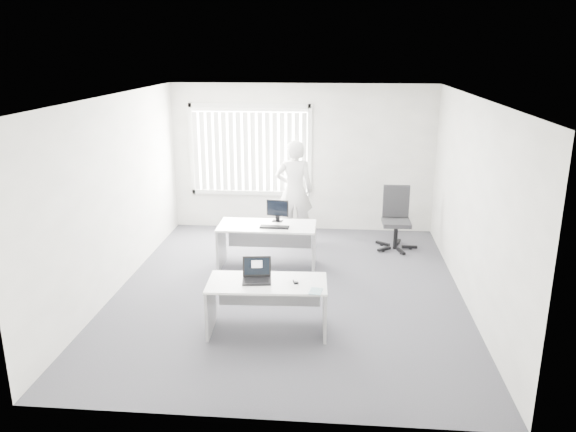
# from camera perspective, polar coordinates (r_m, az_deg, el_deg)

# --- Properties ---
(ground) EXTENTS (6.00, 6.00, 0.00)m
(ground) POSITION_cam_1_polar(r_m,az_deg,el_deg) (8.32, 0.06, -7.57)
(ground) COLOR #585860
(ground) RESTS_ON ground
(wall_back) EXTENTS (5.00, 0.02, 2.80)m
(wall_back) POSITION_cam_1_polar(r_m,az_deg,el_deg) (10.76, 1.46, 5.89)
(wall_back) COLOR white
(wall_back) RESTS_ON ground
(wall_front) EXTENTS (5.00, 0.02, 2.80)m
(wall_front) POSITION_cam_1_polar(r_m,az_deg,el_deg) (5.02, -2.93, -7.01)
(wall_front) COLOR white
(wall_front) RESTS_ON ground
(wall_left) EXTENTS (0.02, 6.00, 2.80)m
(wall_left) POSITION_cam_1_polar(r_m,az_deg,el_deg) (8.43, -17.13, 2.10)
(wall_left) COLOR white
(wall_left) RESTS_ON ground
(wall_right) EXTENTS (0.02, 6.00, 2.80)m
(wall_right) POSITION_cam_1_polar(r_m,az_deg,el_deg) (8.03, 18.14, 1.30)
(wall_right) COLOR white
(wall_right) RESTS_ON ground
(ceiling) EXTENTS (5.00, 6.00, 0.02)m
(ceiling) POSITION_cam_1_polar(r_m,az_deg,el_deg) (7.61, 0.07, 12.04)
(ceiling) COLOR silver
(ceiling) RESTS_ON wall_back
(window) EXTENTS (2.32, 0.06, 1.76)m
(window) POSITION_cam_1_polar(r_m,az_deg,el_deg) (10.81, -3.88, 6.70)
(window) COLOR silver
(window) RESTS_ON wall_back
(blinds) EXTENTS (2.20, 0.10, 1.50)m
(blinds) POSITION_cam_1_polar(r_m,az_deg,el_deg) (10.75, -3.93, 6.49)
(blinds) COLOR white
(blinds) RESTS_ON wall_back
(desk_near) EXTENTS (1.49, 0.76, 0.67)m
(desk_near) POSITION_cam_1_polar(r_m,az_deg,el_deg) (7.01, -2.12, -8.10)
(desk_near) COLOR white
(desk_near) RESTS_ON ground
(desk_far) EXTENTS (1.55, 0.73, 0.71)m
(desk_far) POSITION_cam_1_polar(r_m,az_deg,el_deg) (9.03, -2.13, -2.10)
(desk_far) COLOR white
(desk_far) RESTS_ON ground
(office_chair) EXTENTS (0.64, 0.64, 1.11)m
(office_chair) POSITION_cam_1_polar(r_m,az_deg,el_deg) (10.09, 10.87, -1.35)
(office_chair) COLOR black
(office_chair) RESTS_ON ground
(person) EXTENTS (0.71, 0.50, 1.86)m
(person) POSITION_cam_1_polar(r_m,az_deg,el_deg) (10.22, 0.64, 2.60)
(person) COLOR silver
(person) RESTS_ON ground
(laptop) EXTENTS (0.39, 0.35, 0.27)m
(laptop) POSITION_cam_1_polar(r_m,az_deg,el_deg) (6.88, -3.21, -5.66)
(laptop) COLOR black
(laptop) RESTS_ON desk_near
(paper_sheet) EXTENTS (0.33, 0.27, 0.00)m
(paper_sheet) POSITION_cam_1_polar(r_m,az_deg,el_deg) (6.89, 1.24, -6.84)
(paper_sheet) COLOR white
(paper_sheet) RESTS_ON desk_near
(mouse) EXTENTS (0.08, 0.11, 0.04)m
(mouse) POSITION_cam_1_polar(r_m,az_deg,el_deg) (6.88, 0.79, -6.67)
(mouse) COLOR #B3B3B5
(mouse) RESTS_ON paper_sheet
(booklet) EXTENTS (0.17, 0.22, 0.01)m
(booklet) POSITION_cam_1_polar(r_m,az_deg,el_deg) (6.67, 2.84, -7.64)
(booklet) COLOR white
(booklet) RESTS_ON desk_near
(keyboard) EXTENTS (0.46, 0.17, 0.02)m
(keyboard) POSITION_cam_1_polar(r_m,az_deg,el_deg) (8.82, -1.38, -1.13)
(keyboard) COLOR black
(keyboard) RESTS_ON desk_far
(monitor) EXTENTS (0.38, 0.17, 0.36)m
(monitor) POSITION_cam_1_polar(r_m,az_deg,el_deg) (9.10, -1.07, 0.55)
(monitor) COLOR black
(monitor) RESTS_ON desk_far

